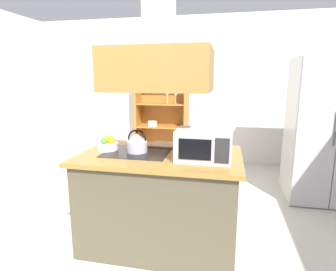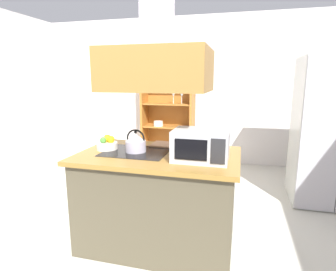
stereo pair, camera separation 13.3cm
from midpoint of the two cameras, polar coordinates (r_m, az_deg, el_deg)
ground_plane at (r=2.91m, az=-4.84°, el=-21.24°), size 7.80×7.80×0.00m
wall_back at (r=5.37m, az=5.79°, el=9.12°), size 6.00×0.12×2.70m
kitchen_island at (r=2.71m, az=-0.49°, el=-12.88°), size 1.47×0.93×0.90m
range_hood at (r=2.47m, az=-0.54°, el=15.86°), size 0.90×0.70×1.23m
refrigerator at (r=4.06m, az=31.71°, el=0.61°), size 0.90×0.78×1.85m
dish_cabinet at (r=5.30m, az=0.78°, el=2.70°), size 0.97×0.40×1.71m
kettle at (r=2.60m, az=-5.21°, el=-1.46°), size 0.19×0.19×0.21m
cutting_board at (r=2.85m, az=1.37°, el=-1.93°), size 0.35×0.25×0.02m
microwave at (r=2.34m, az=8.40°, el=-1.98°), size 0.46×0.35×0.26m
fruit_bowl at (r=2.74m, az=-11.03°, el=-1.74°), size 0.20×0.20×0.14m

